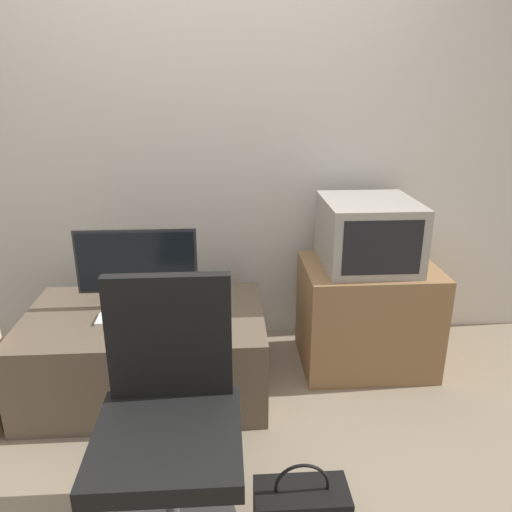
{
  "coord_description": "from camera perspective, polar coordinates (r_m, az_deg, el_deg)",
  "views": [
    {
      "loc": [
        0.08,
        -1.66,
        1.59
      ],
      "look_at": [
        0.25,
        0.83,
        0.7
      ],
      "focal_mm": 35.0,
      "sensor_mm": 36.0,
      "label": 1
    }
  ],
  "objects": [
    {
      "name": "keyboard",
      "position": [
        2.6,
        -14.37,
        -6.91
      ],
      "size": [
        0.31,
        0.13,
        0.01
      ],
      "color": "white",
      "rests_on": "desk"
    },
    {
      "name": "wall_back",
      "position": [
        3.0,
        -5.47,
        14.0
      ],
      "size": [
        4.4,
        0.05,
        2.6
      ],
      "color": "beige",
      "rests_on": "ground_plane"
    },
    {
      "name": "mouse",
      "position": [
        2.54,
        -9.91,
        -7.06
      ],
      "size": [
        0.06,
        0.04,
        0.03
      ],
      "color": "black",
      "rests_on": "desk"
    },
    {
      "name": "desk",
      "position": [
        2.75,
        -12.33,
        -10.64
      ],
      "size": [
        1.23,
        0.76,
        0.45
      ],
      "color": "brown",
      "rests_on": "ground_plane"
    },
    {
      "name": "ground_plane",
      "position": [
        2.3,
        -5.24,
        -24.17
      ],
      "size": [
        12.0,
        12.0,
        0.0
      ],
      "primitive_type": "plane",
      "color": "#7F705B"
    },
    {
      "name": "crt_tv",
      "position": [
        2.8,
        12.7,
        2.58
      ],
      "size": [
        0.49,
        0.53,
        0.37
      ],
      "color": "gray",
      "rests_on": "side_stand"
    },
    {
      "name": "side_stand",
      "position": [
        2.96,
        12.5,
        -6.62
      ],
      "size": [
        0.74,
        0.55,
        0.61
      ],
      "color": "olive",
      "rests_on": "ground_plane"
    },
    {
      "name": "main_monitor",
      "position": [
        2.66,
        -13.43,
        -1.28
      ],
      "size": [
        0.62,
        0.21,
        0.42
      ],
      "color": "#2D2D2D",
      "rests_on": "desk"
    },
    {
      "name": "office_chair",
      "position": [
        1.89,
        -9.85,
        -18.8
      ],
      "size": [
        0.5,
        0.5,
        0.94
      ],
      "color": "#333333",
      "rests_on": "ground_plane"
    }
  ]
}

